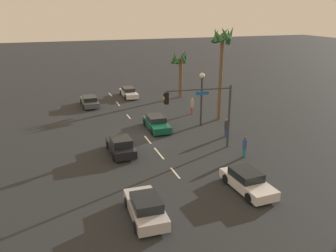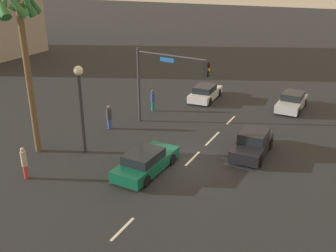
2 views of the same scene
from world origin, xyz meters
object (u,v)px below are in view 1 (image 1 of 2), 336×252
car_0 (121,146)px  car_4 (247,181)px  streetlamp (202,88)px  pedestrian_1 (192,106)px  car_3 (146,207)px  traffic_signal (206,106)px  pedestrian_0 (245,146)px  pedestrian_2 (226,127)px  car_2 (157,123)px  palm_tree_1 (222,47)px  palm_tree_0 (180,64)px  car_5 (90,101)px  car_1 (129,92)px

car_0 → car_4: (8.76, 6.63, -0.06)m
streetlamp → pedestrian_1: 5.07m
car_3 → traffic_signal: (-8.17, 7.56, 3.18)m
pedestrian_1 → pedestrian_0: bearing=-3.7°
car_4 → traffic_signal: bearing=177.4°
streetlamp → pedestrian_2: bearing=12.6°
car_2 → car_3: bearing=-19.9°
pedestrian_0 → pedestrian_2: size_ratio=1.01×
traffic_signal → palm_tree_1: 9.67m
palm_tree_1 → car_0: bearing=-64.4°
car_0 → palm_tree_1: 15.13m
traffic_signal → palm_tree_0: size_ratio=0.91×
car_5 → pedestrian_0: (20.07, 9.79, 0.35)m
pedestrian_2 → streetlamp: bearing=-167.4°
car_5 → pedestrian_1: size_ratio=2.42×
car_2 → palm_tree_1: bearing=96.3°
car_0 → car_3: size_ratio=0.96×
pedestrian_0 → pedestrian_2: bearing=169.0°
pedestrian_2 → palm_tree_1: palm_tree_1 is taller
traffic_signal → pedestrian_1: bearing=162.7°
car_3 → pedestrian_2: bearing=133.6°
car_3 → car_5: car_3 is taller
car_3 → car_4: (-0.85, 7.23, -0.02)m
traffic_signal → streetlamp: 6.39m
streetlamp → palm_tree_1: bearing=115.1°
car_4 → car_5: 25.78m
pedestrian_2 → car_3: bearing=-46.4°
car_1 → traffic_signal: 20.94m
car_2 → traffic_signal: 7.51m
car_0 → pedestrian_1: (-8.59, 10.09, 0.34)m
pedestrian_2 → palm_tree_0: size_ratio=0.28×
pedestrian_1 → palm_tree_1: size_ratio=0.19×
traffic_signal → pedestrian_1: traffic_signal is taller
pedestrian_1 → pedestrian_2: pedestrian_1 is taller
car_3 → car_5: size_ratio=0.95×
traffic_signal → car_2: bearing=-160.4°
car_3 → car_2: bearing=160.1°
streetlamp → palm_tree_1: 4.91m
streetlamp → pedestrian_2: streetlamp is taller
car_0 → pedestrian_2: pedestrian_2 is taller
car_0 → car_1: (-19.17, 5.17, -0.07)m
streetlamp → pedestrian_1: (-4.09, 0.77, -2.89)m
pedestrian_0 → palm_tree_1: (-9.84, 2.77, 6.84)m
car_3 → streetlamp: (-14.11, 9.92, 3.27)m
traffic_signal → pedestrian_1: (-10.03, 3.12, -2.81)m
car_4 → pedestrian_2: bearing=159.3°
car_1 → palm_tree_0: palm_tree_0 is taller
palm_tree_1 → car_2: bearing=-83.7°
car_2 → pedestrian_1: size_ratio=2.50×
car_2 → car_3: car_3 is taller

